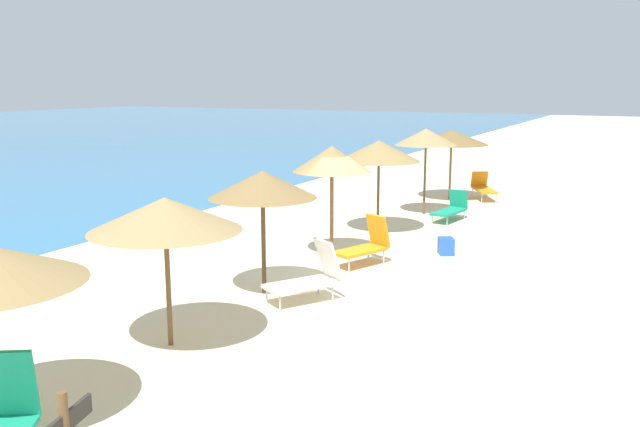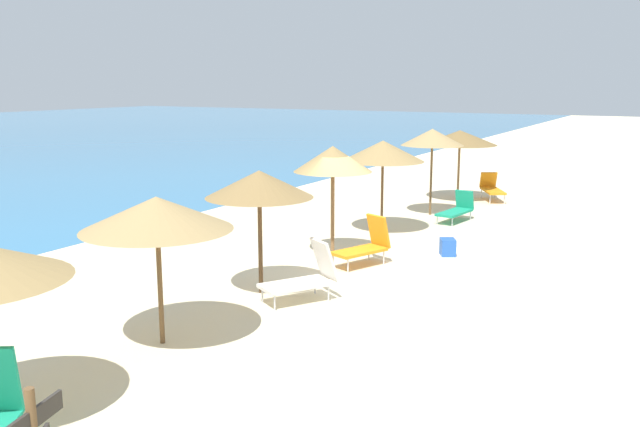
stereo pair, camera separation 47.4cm
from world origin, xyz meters
TOP-DOWN VIEW (x-y plane):
  - ground_plane at (0.00, 0.00)m, footprint 160.00×160.00m
  - beach_umbrella_1 at (-5.41, 0.99)m, footprint 2.45×2.45m
  - beach_umbrella_2 at (-2.34, 1.08)m, footprint 2.18×2.18m
  - beach_umbrella_3 at (0.97, 1.17)m, footprint 1.91×1.91m
  - beach_umbrella_4 at (4.13, 1.23)m, footprint 2.35×2.35m
  - beach_umbrella_5 at (7.25, 0.88)m, footprint 2.01×2.01m
  - beach_umbrella_6 at (10.41, 0.96)m, footprint 2.66×2.66m
  - lounge_chair_0 at (11.01, -0.13)m, footprint 1.71×1.31m
  - lounge_chair_1 at (-2.32, 0.03)m, footprint 1.63×1.35m
  - lounge_chair_2 at (0.64, 0.12)m, footprint 1.55×1.09m
  - lounge_chair_3 at (6.67, -0.20)m, footprint 1.61×0.80m
  - cooler_box at (2.44, -1.31)m, footprint 0.55×0.51m

SIDE VIEW (x-z plane):
  - ground_plane at x=0.00m, z-range 0.00..0.00m
  - cooler_box at x=2.44m, z-range 0.00..0.42m
  - lounge_chair_3 at x=6.67m, z-range -0.08..0.82m
  - lounge_chair_0 at x=11.01m, z-range -0.04..0.92m
  - lounge_chair_1 at x=-2.32m, z-range -0.10..1.08m
  - lounge_chair_2 at x=0.64m, z-range -0.09..1.07m
  - beach_umbrella_1 at x=-5.41m, z-range 0.96..3.42m
  - beach_umbrella_2 at x=-2.34m, z-range 0.99..3.52m
  - beach_umbrella_6 at x=10.41m, z-range 1.01..3.56m
  - beach_umbrella_4 at x=4.13m, z-range 1.02..3.66m
  - beach_umbrella_3 at x=0.97m, z-range 1.05..3.79m
  - beach_umbrella_5 at x=7.25m, z-range 1.12..3.92m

